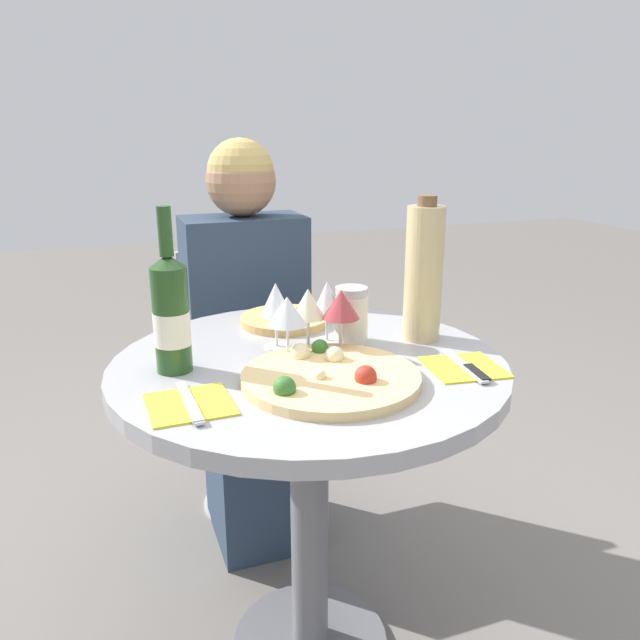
# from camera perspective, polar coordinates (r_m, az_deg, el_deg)

# --- Properties ---
(dining_table) EXTENTS (0.85, 0.85, 0.77)m
(dining_table) POSITION_cam_1_polar(r_m,az_deg,el_deg) (1.41, -1.02, -9.43)
(dining_table) COLOR slate
(dining_table) RESTS_ON ground_plane
(chair_behind_diner) EXTENTS (0.37, 0.37, 0.87)m
(chair_behind_diner) POSITION_cam_1_polar(r_m,az_deg,el_deg) (2.12, -6.93, -5.53)
(chair_behind_diner) COLOR #ADADB2
(chair_behind_diner) RESTS_ON ground_plane
(seated_diner) EXTENTS (0.37, 0.43, 1.23)m
(seated_diner) POSITION_cam_1_polar(r_m,az_deg,el_deg) (1.96, -6.15, -3.47)
(seated_diner) COLOR #28384C
(seated_diner) RESTS_ON ground_plane
(pizza_large) EXTENTS (0.35, 0.35, 0.05)m
(pizza_large) POSITION_cam_1_polar(r_m,az_deg,el_deg) (1.23, 0.96, -5.16)
(pizza_large) COLOR #E5C17F
(pizza_large) RESTS_ON dining_table
(pizza_small_far) EXTENTS (0.23, 0.23, 0.05)m
(pizza_small_far) POSITION_cam_1_polar(r_m,az_deg,el_deg) (1.60, -3.28, 0.09)
(pizza_small_far) COLOR tan
(pizza_small_far) RESTS_ON dining_table
(wine_bottle) EXTENTS (0.07, 0.07, 0.34)m
(wine_bottle) POSITION_cam_1_polar(r_m,az_deg,el_deg) (1.29, -13.46, 0.57)
(wine_bottle) COLOR #23471E
(wine_bottle) RESTS_ON dining_table
(tall_carafe) EXTENTS (0.09, 0.09, 0.34)m
(tall_carafe) POSITION_cam_1_polar(r_m,az_deg,el_deg) (1.46, 9.46, 4.26)
(tall_carafe) COLOR tan
(tall_carafe) RESTS_ON dining_table
(sugar_shaker) EXTENTS (0.08, 0.08, 0.13)m
(sugar_shaker) POSITION_cam_1_polar(r_m,az_deg,el_deg) (1.45, 2.85, 0.44)
(sugar_shaker) COLOR silver
(sugar_shaker) RESTS_ON dining_table
(wine_glass_center) EXTENTS (0.08, 0.08, 0.14)m
(wine_glass_center) POSITION_cam_1_polar(r_m,az_deg,el_deg) (1.38, -1.11, 1.39)
(wine_glass_center) COLOR silver
(wine_glass_center) RESTS_ON dining_table
(wine_glass_front_left) EXTENTS (0.08, 0.08, 0.14)m
(wine_glass_front_left) POSITION_cam_1_polar(r_m,az_deg,el_deg) (1.32, -3.02, 0.71)
(wine_glass_front_left) COLOR silver
(wine_glass_front_left) RESTS_ON dining_table
(wine_glass_back_right) EXTENTS (0.06, 0.06, 0.15)m
(wine_glass_back_right) POSITION_cam_1_polar(r_m,az_deg,el_deg) (1.44, 0.65, 2.02)
(wine_glass_back_right) COLOR silver
(wine_glass_back_right) RESTS_ON dining_table
(wine_glass_front_right) EXTENTS (0.08, 0.08, 0.15)m
(wine_glass_front_right) POSITION_cam_1_polar(r_m,az_deg,el_deg) (1.36, 1.93, 1.33)
(wine_glass_front_right) COLOR silver
(wine_glass_front_right) RESTS_ON dining_table
(wine_glass_back_left) EXTENTS (0.07, 0.07, 0.15)m
(wine_glass_back_left) POSITION_cam_1_polar(r_m,az_deg,el_deg) (1.40, -4.06, 1.76)
(wine_glass_back_left) COLOR silver
(wine_glass_back_left) RESTS_ON dining_table
(place_setting_left) EXTENTS (0.15, 0.19, 0.01)m
(place_setting_left) POSITION_cam_1_polar(r_m,az_deg,el_deg) (1.16, -11.80, -7.56)
(place_setting_left) COLOR yellow
(place_setting_left) RESTS_ON dining_table
(place_setting_right) EXTENTS (0.17, 0.19, 0.01)m
(place_setting_right) POSITION_cam_1_polar(r_m,az_deg,el_deg) (1.34, 13.09, -4.23)
(place_setting_right) COLOR yellow
(place_setting_right) RESTS_ON dining_table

